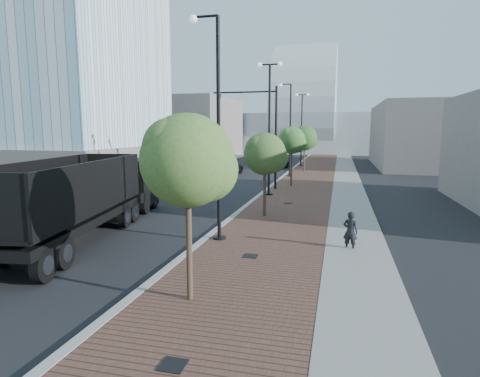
% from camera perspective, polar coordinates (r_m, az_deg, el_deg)
% --- Properties ---
extents(sidewalk, '(7.00, 140.00, 0.12)m').
position_cam_1_polar(sidewalk, '(45.91, 11.61, 2.42)').
color(sidewalk, '#4C2D23').
rests_on(sidewalk, ground).
extents(concrete_strip, '(2.40, 140.00, 0.13)m').
position_cam_1_polar(concrete_strip, '(45.87, 14.98, 2.31)').
color(concrete_strip, slate).
rests_on(concrete_strip, ground).
extents(curb, '(0.30, 140.00, 0.14)m').
position_cam_1_polar(curb, '(46.18, 7.26, 2.57)').
color(curb, gray).
rests_on(curb, ground).
extents(west_sidewalk, '(4.00, 140.00, 0.12)m').
position_cam_1_polar(west_sidewalk, '(49.43, -7.89, 2.92)').
color(west_sidewalk, slate).
rests_on(west_sidewalk, ground).
extents(dump_truck, '(4.85, 13.65, 3.50)m').
position_cam_1_polar(dump_truck, '(20.63, -18.68, -1.00)').
color(dump_truck, black).
rests_on(dump_truck, ground).
extents(white_sedan, '(2.95, 4.63, 1.44)m').
position_cam_1_polar(white_sedan, '(28.65, -7.28, 0.36)').
color(white_sedan, white).
rests_on(white_sedan, ground).
extents(dark_car_mid, '(4.39, 5.83, 1.47)m').
position_cam_1_polar(dark_car_mid, '(42.36, -2.77, 3.02)').
color(dark_car_mid, black).
rests_on(dark_car_mid, ground).
extents(dark_car_far, '(3.17, 5.26, 1.42)m').
position_cam_1_polar(dark_car_far, '(49.33, 5.27, 3.72)').
color(dark_car_far, black).
rests_on(dark_car_far, ground).
extents(pedestrian, '(0.66, 0.53, 1.57)m').
position_cam_1_polar(pedestrian, '(16.09, 15.56, -5.94)').
color(pedestrian, black).
rests_on(pedestrian, ground).
extents(streetlight_1, '(1.44, 0.56, 9.21)m').
position_cam_1_polar(streetlight_1, '(16.40, -3.46, 7.20)').
color(streetlight_1, black).
rests_on(streetlight_1, ground).
extents(streetlight_2, '(1.72, 0.56, 9.28)m').
position_cam_1_polar(streetlight_2, '(28.05, 4.22, 8.64)').
color(streetlight_2, black).
rests_on(streetlight_2, ground).
extents(streetlight_3, '(1.44, 0.56, 9.21)m').
position_cam_1_polar(streetlight_3, '(39.94, 7.04, 7.82)').
color(streetlight_3, black).
rests_on(streetlight_3, ground).
extents(streetlight_4, '(1.72, 0.56, 9.28)m').
position_cam_1_polar(streetlight_4, '(51.86, 8.83, 8.42)').
color(streetlight_4, black).
rests_on(streetlight_4, ground).
extents(traffic_mast, '(5.09, 0.20, 8.00)m').
position_cam_1_polar(traffic_mast, '(31.16, 3.53, 8.91)').
color(traffic_mast, black).
rests_on(traffic_mast, ground).
extents(tree_0, '(2.49, 2.46, 5.12)m').
position_cam_1_polar(tree_0, '(10.40, -7.26, 3.92)').
color(tree_0, '#382619').
rests_on(tree_0, ground).
extents(tree_1, '(2.30, 2.23, 4.55)m').
position_cam_1_polar(tree_1, '(21.04, 3.73, 4.94)').
color(tree_1, '#382619').
rests_on(tree_1, ground).
extents(tree_2, '(2.29, 2.23, 4.98)m').
position_cam_1_polar(tree_2, '(32.89, 7.53, 6.85)').
color(tree_2, '#382619').
rests_on(tree_2, ground).
extents(tree_3, '(2.75, 2.75, 5.20)m').
position_cam_1_polar(tree_3, '(44.83, 9.31, 7.14)').
color(tree_3, '#382619').
rests_on(tree_3, ground).
extents(tower_podium, '(19.00, 19.00, 3.00)m').
position_cam_1_polar(tower_podium, '(47.87, -23.95, 3.84)').
color(tower_podium, slate).
rests_on(tower_podium, ground).
extents(convention_center, '(50.00, 30.00, 50.00)m').
position_cam_1_polar(convention_center, '(90.95, 9.50, 9.08)').
color(convention_center, '#B5BCC0').
rests_on(convention_center, ground).
extents(commercial_block_nw, '(14.00, 20.00, 10.00)m').
position_cam_1_polar(commercial_block_nw, '(70.38, -7.19, 8.56)').
color(commercial_block_nw, slate).
rests_on(commercial_block_nw, ground).
extents(commercial_block_ne, '(12.00, 22.00, 8.00)m').
position_cam_1_polar(commercial_block_ne, '(56.64, 25.02, 6.90)').
color(commercial_block_ne, slate).
rests_on(commercial_block_ne, ground).
extents(utility_cover_0, '(0.50, 0.50, 0.02)m').
position_cam_1_polar(utility_cover_0, '(8.59, -9.63, -23.69)').
color(utility_cover_0, black).
rests_on(utility_cover_0, sidewalk).
extents(utility_cover_1, '(0.50, 0.50, 0.02)m').
position_cam_1_polar(utility_cover_1, '(14.68, 1.53, -9.66)').
color(utility_cover_1, black).
rests_on(utility_cover_1, sidewalk).
extents(utility_cover_2, '(0.50, 0.50, 0.02)m').
position_cam_1_polar(utility_cover_2, '(25.23, 6.97, -2.07)').
color(utility_cover_2, black).
rests_on(utility_cover_2, sidewalk).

